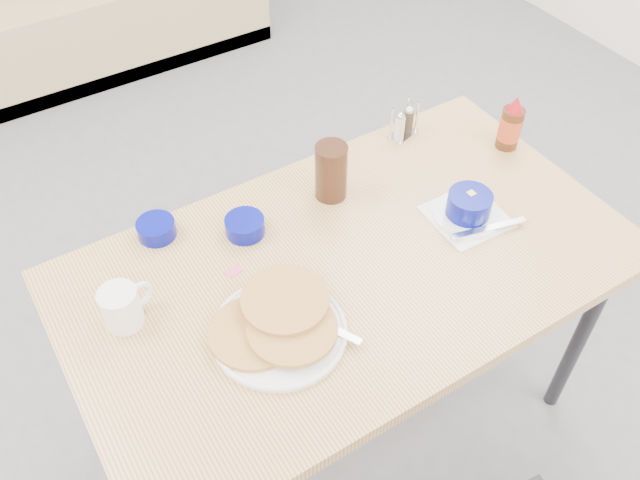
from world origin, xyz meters
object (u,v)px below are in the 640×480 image
grits_setting (469,208)px  syrup_bottle (511,125)px  pancake_plate (278,326)px  dining_table (350,278)px  creamer_bowl (156,229)px  butter_bowl (245,226)px  condiment_caddy (404,125)px  coffee_mug (123,306)px  amber_tumbler (331,171)px

grits_setting → syrup_bottle: size_ratio=1.24×
pancake_plate → syrup_bottle: syrup_bottle is taller
dining_table → creamer_bowl: bearing=137.3°
butter_bowl → condiment_caddy: 0.60m
coffee_mug → butter_bowl: bearing=16.2°
creamer_bowl → butter_bowl: (0.20, -0.11, 0.00)m
pancake_plate → condiment_caddy: size_ratio=2.88×
pancake_plate → butter_bowl: size_ratio=3.02×
coffee_mug → dining_table: bearing=-13.2°
syrup_bottle → coffee_mug: bearing=-179.3°
dining_table → creamer_bowl: 0.51m
creamer_bowl → condiment_caddy: bearing=-0.0°
coffee_mug → amber_tumbler: bearing=10.0°
butter_bowl → syrup_bottle: size_ratio=0.60×
creamer_bowl → butter_bowl: bearing=-29.6°
pancake_plate → creamer_bowl: 0.44m
pancake_plate → coffee_mug: (-0.28, 0.21, 0.03)m
creamer_bowl → condiment_caddy: size_ratio=0.92×
dining_table → butter_bowl: 0.30m
butter_bowl → dining_table: bearing=-53.0°
butter_bowl → syrup_bottle: bearing=-6.3°
dining_table → syrup_bottle: size_ratio=8.28×
condiment_caddy → syrup_bottle: 0.30m
syrup_bottle → butter_bowl: bearing=173.7°
grits_setting → creamer_bowl: grits_setting is taller
dining_table → syrup_bottle: syrup_bottle is taller
creamer_bowl → amber_tumbler: 0.48m
amber_tumbler → butter_bowl: bearing=-178.8°
coffee_mug → condiment_caddy: size_ratio=1.22×
dining_table → coffee_mug: 0.56m
dining_table → pancake_plate: size_ratio=4.56×
creamer_bowl → grits_setting: bearing=-27.3°
pancake_plate → amber_tumbler: (0.35, 0.32, 0.06)m
grits_setting → butter_bowl: bearing=153.5°
dining_table → grits_setting: (0.35, -0.03, 0.10)m
coffee_mug → creamer_bowl: size_ratio=1.32×
creamer_bowl → syrup_bottle: 1.03m
dining_table → grits_setting: size_ratio=6.69×
coffee_mug → butter_bowl: size_ratio=1.27×
pancake_plate → butter_bowl: 0.33m
grits_setting → creamer_bowl: bearing=152.7°
coffee_mug → syrup_bottle: 1.17m
pancake_plate → dining_table: bearing=19.1°
dining_table → pancake_plate: 0.28m
dining_table → grits_setting: grits_setting is taller
grits_setting → amber_tumbler: bearing=134.1°
butter_bowl → condiment_caddy: (0.59, 0.11, 0.01)m
coffee_mug → creamer_bowl: 0.27m
dining_table → pancake_plate: bearing=-160.9°
dining_table → butter_bowl: butter_bowl is taller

